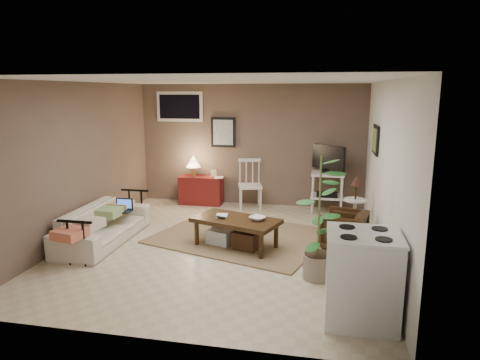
% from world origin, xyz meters
% --- Properties ---
extents(floor, '(5.00, 5.00, 0.00)m').
position_xyz_m(floor, '(0.00, 0.00, 0.00)').
color(floor, '#C1B293').
rests_on(floor, ground).
extents(art_back, '(0.50, 0.03, 0.60)m').
position_xyz_m(art_back, '(-0.55, 2.48, 1.45)').
color(art_back, black).
extents(art_right, '(0.03, 0.60, 0.45)m').
position_xyz_m(art_right, '(2.23, 1.05, 1.52)').
color(art_right, black).
extents(window, '(0.96, 0.03, 0.60)m').
position_xyz_m(window, '(-1.45, 2.48, 1.95)').
color(window, silver).
extents(rug, '(2.96, 2.63, 0.02)m').
position_xyz_m(rug, '(0.21, 0.45, 0.01)').
color(rug, '#8A6B50').
rests_on(rug, floor).
extents(coffee_table, '(1.38, 1.00, 0.47)m').
position_xyz_m(coffee_table, '(0.22, -0.02, 0.26)').
color(coffee_table, '#331E0E').
rests_on(coffee_table, floor).
extents(sofa, '(0.54, 1.85, 0.72)m').
position_xyz_m(sofa, '(-1.80, -0.17, 0.36)').
color(sofa, beige).
rests_on(sofa, floor).
extents(sofa_pillows, '(0.36, 1.76, 0.12)m').
position_xyz_m(sofa_pillows, '(-1.76, -0.38, 0.44)').
color(sofa_pillows, beige).
rests_on(sofa_pillows, sofa).
extents(sofa_end_rails, '(0.50, 1.85, 0.62)m').
position_xyz_m(sofa_end_rails, '(-1.69, -0.17, 0.31)').
color(sofa_end_rails, black).
rests_on(sofa_end_rails, floor).
extents(laptop, '(0.28, 0.21, 0.19)m').
position_xyz_m(laptop, '(-1.62, 0.15, 0.47)').
color(laptop, black).
rests_on(laptop, sofa).
extents(red_console, '(0.86, 0.38, 0.99)m').
position_xyz_m(red_console, '(-0.99, 2.28, 0.34)').
color(red_console, maroon).
rests_on(red_console, floor).
extents(spindle_chair, '(0.53, 0.53, 0.97)m').
position_xyz_m(spindle_chair, '(0.06, 2.11, 0.45)').
color(spindle_chair, silver).
rests_on(spindle_chair, floor).
extents(tv_stand, '(0.60, 0.56, 1.28)m').
position_xyz_m(tv_stand, '(1.53, 2.15, 0.68)').
color(tv_stand, silver).
rests_on(tv_stand, floor).
extents(side_table, '(0.36, 0.36, 0.96)m').
position_xyz_m(side_table, '(1.96, 0.95, 0.59)').
color(side_table, silver).
rests_on(side_table, floor).
extents(armchair, '(0.70, 0.73, 0.62)m').
position_xyz_m(armchair, '(1.77, 0.26, 0.31)').
color(armchair, black).
rests_on(armchair, floor).
extents(potted_plant, '(0.39, 0.39, 1.55)m').
position_xyz_m(potted_plant, '(1.42, -0.86, 0.82)').
color(potted_plant, gray).
rests_on(potted_plant, floor).
extents(stove, '(0.71, 0.66, 0.93)m').
position_xyz_m(stove, '(1.86, -1.77, 0.46)').
color(stove, silver).
rests_on(stove, floor).
extents(bowl, '(0.23, 0.14, 0.22)m').
position_xyz_m(bowl, '(0.54, -0.03, 0.55)').
color(bowl, '#331E0E').
rests_on(bowl, coffee_table).
extents(book_table, '(0.17, 0.04, 0.23)m').
position_xyz_m(book_table, '(-0.09, 0.05, 0.56)').
color(book_table, '#331E0E').
rests_on(book_table, coffee_table).
extents(book_console, '(0.17, 0.05, 0.23)m').
position_xyz_m(book_console, '(-0.65, 2.17, 0.69)').
color(book_console, '#331E0E').
rests_on(book_console, red_console).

